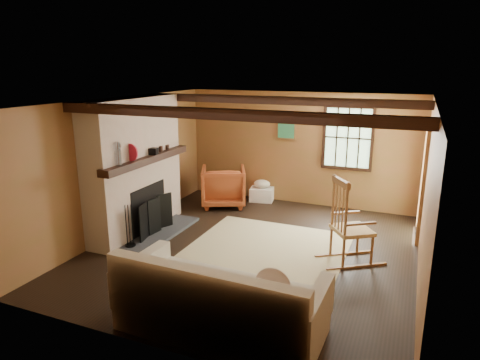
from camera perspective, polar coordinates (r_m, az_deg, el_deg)
The scene contains 10 objects.
ground at distance 7.10m, azimuth 1.75°, elevation -9.28°, with size 5.50×5.50×0.00m, color black.
room_envelope at distance 6.76m, azimuth 4.39°, elevation 4.02°, with size 5.02×5.52×2.44m.
fireplace at distance 7.77m, azimuth -13.70°, elevation 1.06°, with size 1.02×2.30×2.40m.
rug at distance 6.86m, azimuth 2.72°, elevation -10.15°, with size 2.50×3.00×0.01m, color tan.
rocking_chair at distance 6.69m, azimuth 14.36°, elevation -6.10°, with size 1.08×0.96×1.33m.
sofa at distance 4.95m, azimuth -2.75°, elevation -16.42°, with size 2.34×1.08×0.94m.
firewood_pile at distance 9.88m, azimuth -2.74°, elevation -1.50°, with size 0.66×0.12×0.24m.
laundry_basket at distance 9.53m, azimuth 2.92°, elevation -1.92°, with size 0.50×0.38×0.30m, color white.
basket_pillow at distance 9.47m, azimuth 2.94°, elevation -0.52°, with size 0.37×0.29×0.18m, color beige.
armchair at distance 9.17m, azimuth -2.23°, elevation -0.83°, with size 0.90×0.93×0.84m, color #BF6026.
Camera 1 is at (2.31, -6.05, 2.91)m, focal length 32.00 mm.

